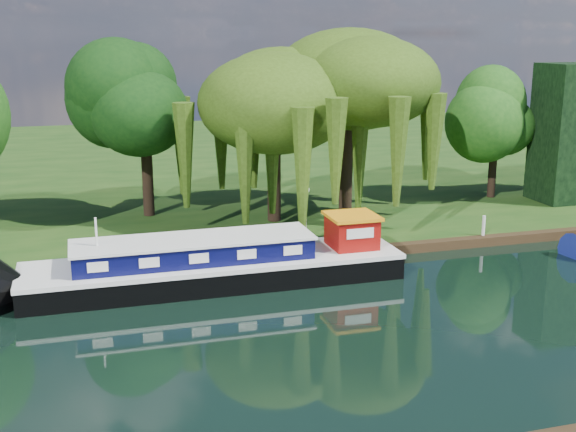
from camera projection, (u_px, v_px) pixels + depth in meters
name	position (u px, v px, depth m)	size (l,w,h in m)	color
ground	(382.00, 330.00, 25.33)	(120.00, 120.00, 0.00)	black
far_bank	(209.00, 162.00, 56.91)	(120.00, 52.00, 0.45)	#14370F
dutch_barge	(218.00, 264.00, 29.85)	(15.62, 3.56, 3.29)	black
willow_left	(274.00, 104.00, 36.86)	(7.07, 7.07, 8.47)	black
willow_right	(347.00, 95.00, 36.99)	(7.42, 7.42, 9.04)	black
tree_far_mid	(144.00, 106.00, 38.00)	(5.27, 5.27, 8.62)	black
tree_far_right	(496.00, 120.00, 42.72)	(4.12, 4.12, 6.75)	black
lamppost	(306.00, 198.00, 34.64)	(0.36, 0.36, 2.56)	silver
mooring_posts	(299.00, 241.00, 32.77)	(19.16, 0.16, 1.00)	silver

